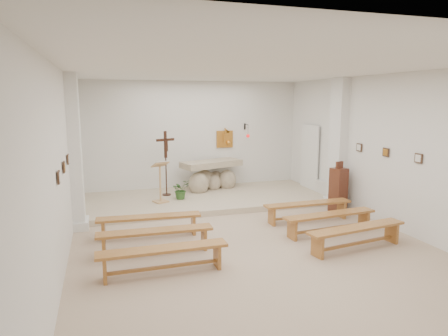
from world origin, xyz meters
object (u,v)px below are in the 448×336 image
object	(u,v)px
lectern	(160,182)
altar	(211,177)
donation_pedestal	(338,189)
bench_right_second	(330,218)
bench_right_third	(357,232)
bench_left_front	(149,221)
bench_left_third	(163,254)
bench_right_front	(308,207)
bench_left_second	(155,236)
crucifix_stand	(166,158)

from	to	relation	value
lectern	altar	bearing A→B (deg)	12.70
donation_pedestal	bench_right_second	world-z (taller)	donation_pedestal
lectern	bench_right_third	size ratio (longest dim) A/B	0.52
bench_left_front	bench_left_third	size ratio (longest dim) A/B	1.01
donation_pedestal	lectern	bearing A→B (deg)	143.13
bench_left_front	bench_right_front	world-z (taller)	same
bench_left_second	bench_right_second	size ratio (longest dim) A/B	1.00
lectern	bench_right_second	xyz separation A→B (m)	(3.23, -3.27, -0.37)
crucifix_stand	bench_right_second	world-z (taller)	crucifix_stand
crucifix_stand	donation_pedestal	world-z (taller)	crucifix_stand
altar	donation_pedestal	world-z (taller)	donation_pedestal
bench_left_front	bench_left_third	bearing A→B (deg)	-86.07
lectern	crucifix_stand	size ratio (longest dim) A/B	0.61
lectern	crucifix_stand	distance (m)	0.98
altar	bench_right_front	size ratio (longest dim) A/B	0.92
donation_pedestal	bench_right_third	size ratio (longest dim) A/B	0.60
bench_right_third	donation_pedestal	bearing A→B (deg)	56.60
donation_pedestal	bench_left_front	xyz separation A→B (m)	(-5.00, -0.56, -0.24)
crucifix_stand	bench_right_third	world-z (taller)	crucifix_stand
lectern	crucifix_stand	world-z (taller)	crucifix_stand
altar	bench_right_third	bearing A→B (deg)	-92.17
altar	bench_right_third	world-z (taller)	altar
donation_pedestal	bench_right_second	xyz separation A→B (m)	(-1.20, -1.53, -0.24)
lectern	bench_left_front	size ratio (longest dim) A/B	0.52
bench_left_third	bench_right_third	bearing A→B (deg)	-0.33
bench_right_front	bench_right_third	world-z (taller)	same
bench_left_second	bench_right_third	size ratio (longest dim) A/B	0.99
bench_right_second	lectern	bearing A→B (deg)	129.77
bench_right_front	bench_right_second	world-z (taller)	same
bench_left_third	bench_right_third	distance (m)	3.81
altar	bench_left_second	world-z (taller)	altar
bench_right_front	bench_right_second	xyz separation A→B (m)	(0.00, -0.97, 0.00)
donation_pedestal	bench_left_second	distance (m)	5.24
donation_pedestal	bench_left_front	bearing A→B (deg)	170.91
lectern	bench_right_third	bearing A→B (deg)	-74.13
donation_pedestal	bench_right_front	xyz separation A→B (m)	(-1.20, -0.56, -0.24)
bench_right_third	bench_right_second	bearing A→B (deg)	82.11
crucifix_stand	bench_left_front	bearing A→B (deg)	-126.35
altar	bench_right_second	xyz separation A→B (m)	(1.48, -4.45, -0.18)
bench_left_front	bench_left_second	size ratio (longest dim) A/B	1.00
bench_left_second	donation_pedestal	bearing A→B (deg)	19.05
crucifix_stand	bench_right_front	bearing A→B (deg)	-66.82
bench_right_second	bench_left_third	bearing A→B (deg)	-170.52
lectern	bench_left_front	xyz separation A→B (m)	(-0.58, -2.29, -0.37)
lectern	bench_right_third	distance (m)	5.34
bench_left_front	bench_right_front	distance (m)	3.81
lectern	bench_right_second	world-z (taller)	lectern
altar	bench_right_second	distance (m)	4.69
bench_right_front	bench_right_second	distance (m)	0.97
lectern	bench_left_front	distance (m)	2.39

